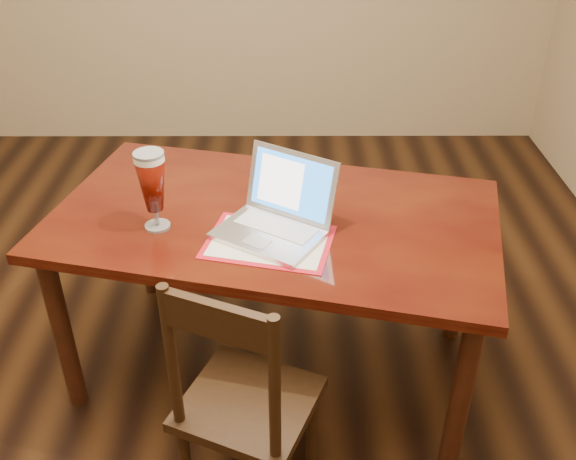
{
  "coord_description": "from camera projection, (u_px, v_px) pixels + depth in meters",
  "views": [
    {
      "loc": [
        0.39,
        -2.01,
        2.03
      ],
      "look_at": [
        0.4,
        -0.07,
        0.79
      ],
      "focal_mm": 40.0,
      "sensor_mm": 36.0,
      "label": 1
    }
  ],
  "objects": [
    {
      "name": "ground",
      "position": [
        196.0,
        374.0,
        2.79
      ],
      "size": [
        5.0,
        5.0,
        0.0
      ],
      "primitive_type": "plane",
      "color": "black",
      "rests_on": "ground"
    },
    {
      "name": "dining_table",
      "position": [
        271.0,
        234.0,
        2.46
      ],
      "size": [
        1.83,
        1.29,
        1.08
      ],
      "rotation": [
        0.0,
        0.0,
        -0.23
      ],
      "color": "#471709",
      "rests_on": "ground"
    },
    {
      "name": "dining_chair",
      "position": [
        244.0,
        404.0,
        2.06
      ],
      "size": [
        0.53,
        0.52,
        0.97
      ],
      "rotation": [
        0.0,
        0.0,
        -0.4
      ],
      "color": "black",
      "rests_on": "ground"
    }
  ]
}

